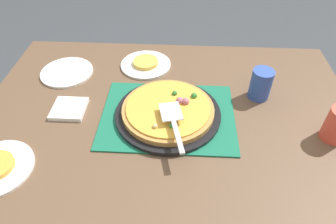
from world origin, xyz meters
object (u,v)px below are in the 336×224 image
pizza (168,109)px  pizza_server (173,121)px  pizza_pan (168,113)px  cup_far (261,84)px  plate_side (67,72)px  plate_near_left (146,65)px  napkin_stack (69,109)px  served_slice_left (146,62)px

pizza → pizza_server: (0.02, -0.10, 0.04)m
pizza_pan → cup_far: bearing=20.7°
plate_side → pizza: bearing=-28.3°
cup_far → pizza: bearing=-159.2°
pizza_server → plate_side: bearing=144.4°
plate_near_left → cup_far: cup_far is taller
pizza → plate_near_left: size_ratio=1.50×
pizza → napkin_stack: (-0.37, 0.01, -0.03)m
pizza_pan → served_slice_left: served_slice_left is taller
pizza_pan → pizza: bearing=5.6°
napkin_stack → pizza_pan: bearing=-1.6°
plate_near_left → pizza_server: (0.14, -0.41, 0.06)m
pizza → plate_side: pizza is taller
plate_side → pizza_server: pizza_server is taller
pizza → cup_far: bearing=20.8°
pizza → cup_far: 0.37m
napkin_stack → plate_near_left: bearing=50.6°
plate_side → served_slice_left: served_slice_left is taller
pizza_pan → served_slice_left: 0.34m
plate_side → served_slice_left: size_ratio=2.00×
plate_near_left → pizza_server: bearing=-71.3°
pizza_server → napkin_stack: 0.41m
pizza_pan → served_slice_left: (-0.12, 0.32, 0.01)m
pizza_pan → plate_side: size_ratio=1.73×
plate_side → pizza_server: 0.58m
pizza_pan → napkin_stack: (-0.37, 0.01, -0.01)m
cup_far → pizza_server: 0.39m
pizza → served_slice_left: size_ratio=3.00×
plate_side → cup_far: bearing=-8.0°
plate_near_left → plate_side: 0.34m
pizza_pan → napkin_stack: pizza_pan is taller
cup_far → plate_side: bearing=172.0°
pizza → served_slice_left: bearing=110.4°
pizza_server → served_slice_left: bearing=108.7°
served_slice_left → cup_far: bearing=-22.0°
served_slice_left → pizza_server: size_ratio=0.47×
plate_near_left → served_slice_left: 0.01m
pizza_pan → cup_far: size_ratio=3.17×
pizza → napkin_stack: pizza is taller
cup_far → napkin_stack: 0.72m
plate_near_left → served_slice_left: size_ratio=2.00×
pizza_pan → napkin_stack: 0.37m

